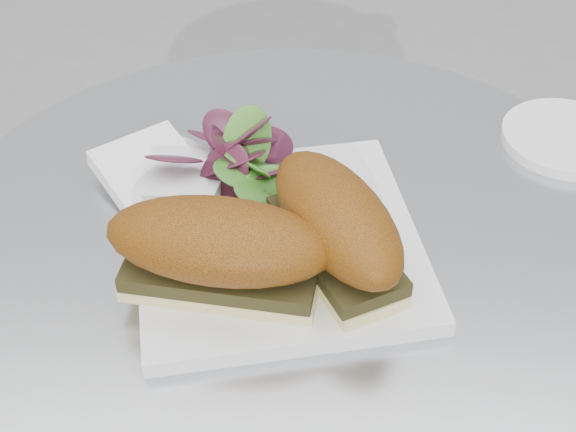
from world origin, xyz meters
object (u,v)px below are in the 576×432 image
sandwich_left (220,249)px  sandwich_right (336,225)px  saucer (566,138)px  plate (277,243)px

sandwich_left → sandwich_right: (0.09, 0.03, 0.00)m
sandwich_left → sandwich_right: same height
sandwich_right → saucer: 0.32m
plate → sandwich_right: bearing=-32.0°
sandwich_left → saucer: bearing=42.2°
plate → saucer: 0.34m
sandwich_left → saucer: 0.41m
saucer → sandwich_right: bearing=-142.0°
plate → sandwich_left: sandwich_left is taller
plate → saucer: plate is taller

